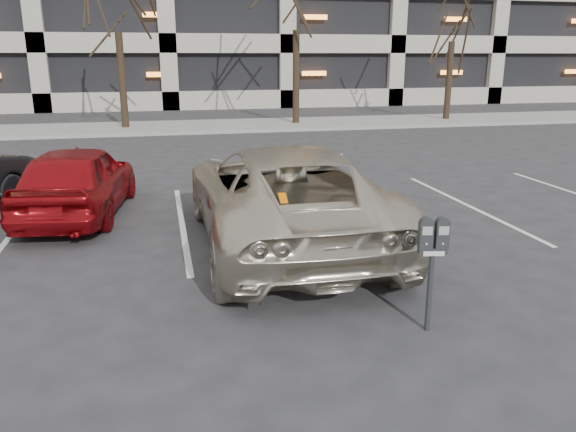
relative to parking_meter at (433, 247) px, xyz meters
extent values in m
plane|color=#28282B|center=(-1.02, 2.35, -0.96)|extent=(140.00, 140.00, 0.00)
cube|color=gray|center=(-1.02, 18.35, -0.90)|extent=(80.00, 4.00, 0.12)
cube|color=silver|center=(-5.22, 4.65, -0.95)|extent=(0.10, 5.20, 0.00)
cube|color=silver|center=(-2.42, 4.65, -0.95)|extent=(0.10, 5.20, 0.00)
cube|color=silver|center=(0.38, 4.65, -0.95)|extent=(0.10, 5.20, 0.00)
cube|color=silver|center=(3.18, 4.65, -0.95)|extent=(0.10, 5.20, 0.00)
cylinder|color=black|center=(-4.02, 18.35, 0.91)|extent=(0.28, 0.28, 3.74)
cylinder|color=black|center=(2.98, 18.35, 0.98)|extent=(0.28, 0.28, 3.88)
cylinder|color=black|center=(9.98, 18.35, 0.77)|extent=(0.28, 0.28, 3.46)
cylinder|color=black|center=(0.00, 0.00, -0.51)|extent=(0.06, 0.06, 0.90)
cube|color=black|center=(0.00, 0.00, -0.04)|extent=(0.31, 0.15, 0.06)
cube|color=silver|center=(-0.01, -0.05, -0.06)|extent=(0.22, 0.05, 0.05)
cube|color=gray|center=(-0.10, -0.04, 0.19)|extent=(0.11, 0.03, 0.09)
cube|color=gray|center=(0.07, -0.08, 0.19)|extent=(0.11, 0.03, 0.09)
imported|color=beige|center=(-0.88, 3.23, -0.17)|extent=(2.63, 5.67, 1.57)
cube|color=orange|center=(-1.23, 2.24, 0.62)|extent=(0.10, 0.20, 0.01)
imported|color=maroon|center=(-4.23, 5.63, -0.28)|extent=(2.07, 4.12, 1.35)
camera|label=1|loc=(-2.70, -5.05, 1.92)|focal=35.00mm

